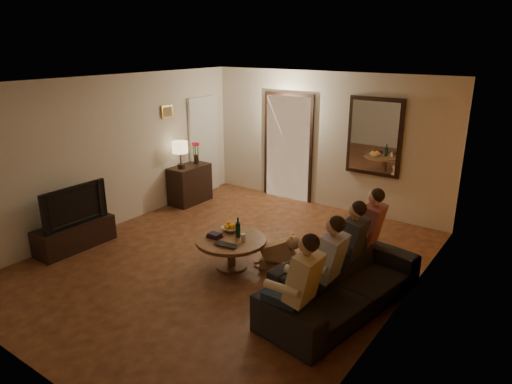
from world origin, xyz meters
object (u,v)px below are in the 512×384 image
Objects in this scene: person_b at (325,271)px; coffee_table at (231,253)px; person_a at (298,293)px; table_lamp at (180,155)px; dog at (278,251)px; tv at (71,205)px; sofa at (342,283)px; person_d at (365,236)px; tv_stand at (75,235)px; wine_bottle at (238,227)px; laptop at (224,246)px; dresser at (190,184)px; bowl at (231,229)px; person_c at (347,252)px.

person_b reaches higher than coffee_table.
person_a is at bearing -29.83° from coffee_table.
table_lamp is 3.31m from dog.
tv is at bearing -90.00° from table_lamp.
person_d reaches higher than sofa.
dog is (-1.08, 1.29, -0.32)m from person_a.
table_lamp reaches higher than tv_stand.
laptop is (0.05, -0.38, -0.14)m from wine_bottle.
sofa is at bearing -23.12° from dresser.
dresser is 2.72m from bowl.
dog is 1.70× the size of laptop.
sofa is at bearing -36.71° from dog.
person_c is at bearing 1.04° from bowl.
person_b is at bearing -27.06° from dresser.
laptop is (-1.55, -0.53, -0.14)m from person_c.
sofa is 1.96m from bowl.
person_d reaches higher than dog.
dresser reaches higher than sofa.
tv_stand is 4.46m from person_d.
person_d is at bearing 29.60° from laptop.
wine_bottle reaches higher than coffee_table.
person_c is 1.61m from wine_bottle.
person_d is 1.94m from bowl.
person_a is at bearing -33.18° from wine_bottle.
tv is 1.94× the size of dog.
bowl is at bearing 152.45° from wine_bottle.
table_lamp is 0.45× the size of person_d.
tv_stand is 4.27m from sofa.
bowl reaches higher than coffee_table.
table_lamp reaches higher than dog.
dog is at bearing 22.57° from tv_stand.
bowl is at bearing 147.50° from person_a.
person_d is at bearing 7.01° from dog.
laptop is (2.53, -1.80, -0.57)m from table_lamp.
person_c is 3.87× the size of wine_bottle.
person_a is 1.00× the size of person_c.
dog reaches higher than laptop.
person_b is 0.60m from person_c.
wine_bottle is at bearing 94.88° from sofa.
sofa is 4.08× the size of dog.
dog is (3.01, 1.25, -0.44)m from tv.
wine_bottle is at bearing 164.41° from person_b.
person_d is (0.00, 1.80, 0.00)m from person_a.
person_a is 1.20m from person_c.
sofa is 1.90× the size of person_a.
dresser reaches higher than bowl.
person_b reaches higher than dog.
person_c is 1.65m from laptop.
dog is 0.81m from laptop.
tv reaches higher than tv_stand.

